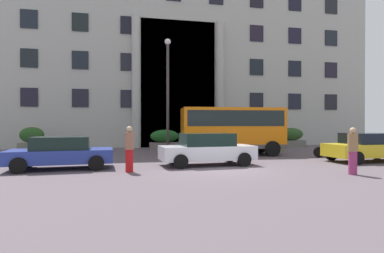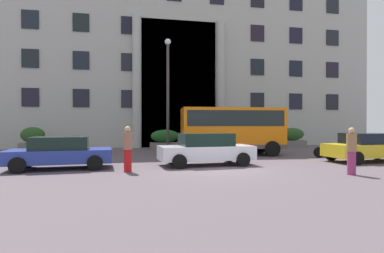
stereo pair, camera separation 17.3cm
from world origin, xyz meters
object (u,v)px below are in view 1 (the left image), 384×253
Objects in this scene: hedge_planter_entrance_right at (165,140)px; pedestrian_man_crossing at (353,151)px; hedge_planter_entrance_left at (248,138)px; scooter_by_planter at (201,151)px; hedge_planter_far_east at (291,138)px; pedestrian_woman_with_bag at (129,149)px; bus_stop_sign at (283,128)px; hedge_planter_east at (32,140)px; motorcycle_near_kerb at (330,149)px; lamppost_plaza_centre at (168,86)px; orange_minibus at (232,127)px; parked_hatchback_near at (368,147)px; parked_compact_extra at (207,149)px; parked_coupe_end at (61,152)px.

pedestrian_man_crossing reaches higher than hedge_planter_entrance_right.
hedge_planter_entrance_left is 0.94× the size of pedestrian_man_crossing.
hedge_planter_far_east is at bearing 54.61° from scooter_by_planter.
pedestrian_man_crossing is 8.45m from pedestrian_woman_with_bag.
hedge_planter_east is at bearing 169.23° from bus_stop_sign.
lamppost_plaza_centre is (-8.51, 4.96, 3.91)m from motorcycle_near_kerb.
orange_minibus is 2.88× the size of hedge_planter_far_east.
parked_hatchback_near is at bearing -80.77° from bus_stop_sign.
orange_minibus is 3.77× the size of hedge_planter_entrance_left.
hedge_planter_entrance_left reaches higher than parked_hatchback_near.
orange_minibus is 5.12m from lamppost_plaza_centre.
orange_minibus is 2.39× the size of bus_stop_sign.
hedge_planter_entrance_right is at bearing 91.33° from parked_compact_extra.
parked_hatchback_near is (9.01, -9.43, 0.03)m from hedge_planter_entrance_right.
bus_stop_sign is at bearing 47.16° from scooter_by_planter.
motorcycle_near_kerb is 11.57m from pedestrian_woman_with_bag.
parked_compact_extra is at bearing -157.02° from motorcycle_near_kerb.
hedge_planter_far_east is at bearing 85.39° from motorcycle_near_kerb.
hedge_planter_entrance_right is at bearing 54.55° from parked_coupe_end.
hedge_planter_entrance_left is (15.80, 0.18, -0.01)m from hedge_planter_east.
orange_minibus is at bearing -22.58° from hedge_planter_east.
hedge_planter_entrance_left is at bearing 101.33° from parked_hatchback_near.
parked_coupe_end is 9.34m from lamppost_plaza_centre.
pedestrian_woman_with_bag is (-8.12, 2.36, 0.02)m from pedestrian_man_crossing.
parked_hatchback_near is 8.20m from parked_compact_extra.
parked_compact_extra is 2.42× the size of pedestrian_woman_with_bag.
pedestrian_woman_with_bag reaches higher than parked_hatchback_near.
motorcycle_near_kerb is 7.38m from scooter_by_planter.
pedestrian_woman_with_bag reaches higher than parked_coupe_end.
hedge_planter_east is 10.08m from parked_coupe_end.
orange_minibus is at bearing 57.35° from scooter_by_planter.
hedge_planter_entrance_right is 0.51× the size of parked_coupe_end.
hedge_planter_east reaches higher than motorcycle_near_kerb.
scooter_by_planter is (1.06, -6.94, -0.25)m from hedge_planter_entrance_right.
pedestrian_man_crossing is at bearing -138.03° from parked_hatchback_near.
motorcycle_near_kerb is at bearing 9.65° from parked_compact_extra.
motorcycle_near_kerb is at bearing 12.02° from pedestrian_woman_with_bag.
scooter_by_planter is at bearing -35.97° from hedge_planter_east.
motorcycle_near_kerb is (0.50, -4.44, -1.15)m from bus_stop_sign.
hedge_planter_far_east is 1.09× the size of scooter_by_planter.
parked_hatchback_near reaches higher than scooter_by_planter.
parked_compact_extra is at bearing -117.37° from orange_minibus.
parked_coupe_end is 2.19× the size of motorcycle_near_kerb.
pedestrian_man_crossing is (-4.94, -13.24, 0.13)m from hedge_planter_far_east.
lamppost_plaza_centre is (-0.08, -2.30, 3.66)m from hedge_planter_entrance_right.
pedestrian_woman_with_bag is at bearing -31.72° from parked_coupe_end.
hedge_planter_east is 15.80m from hedge_planter_entrance_left.
orange_minibus is at bearing -121.02° from hedge_planter_entrance_left.
scooter_by_planter is at bearing -127.06° from hedge_planter_entrance_left.
hedge_planter_far_east is 18.43m from parked_coupe_end.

